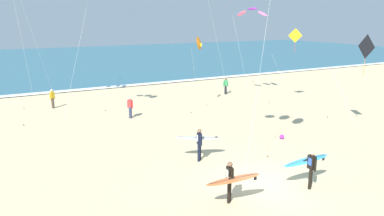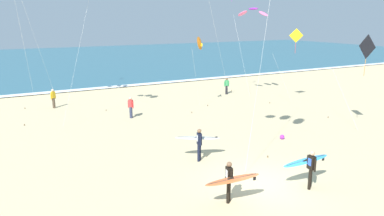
% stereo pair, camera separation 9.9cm
% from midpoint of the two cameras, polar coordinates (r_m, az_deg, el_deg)
% --- Properties ---
extents(ground_plane, '(160.00, 160.00, 0.00)m').
position_cam_midpoint_polar(ground_plane, '(16.72, 10.89, -11.54)').
color(ground_plane, '#CCB789').
extents(ocean_water, '(160.00, 60.00, 0.08)m').
position_cam_midpoint_polar(ocean_water, '(68.19, -20.12, 7.07)').
color(ocean_water, '#2D6075').
rests_on(ocean_water, ground).
extents(shoreline_foam, '(160.00, 1.16, 0.01)m').
position_cam_midpoint_polar(shoreline_foam, '(39.30, -13.52, 3.18)').
color(shoreline_foam, white).
rests_on(shoreline_foam, ocean_water).
extents(surfer_lead, '(2.46, 1.20, 1.71)m').
position_cam_midpoint_polar(surfer_lead, '(18.64, 0.89, -5.09)').
color(surfer_lead, black).
rests_on(surfer_lead, ground).
extents(surfer_trailing, '(2.25, 1.10, 1.71)m').
position_cam_midpoint_polar(surfer_trailing, '(14.40, 6.00, -11.10)').
color(surfer_trailing, black).
rests_on(surfer_trailing, ground).
extents(surfer_third, '(2.34, 0.99, 1.71)m').
position_cam_midpoint_polar(surfer_third, '(16.50, 17.75, -8.37)').
color(surfer_third, black).
rests_on(surfer_third, ground).
extents(kite_diamond_charcoal_near, '(1.09, 3.94, 6.19)m').
position_cam_midpoint_polar(kite_diamond_charcoal_near, '(25.11, 25.55, 8.44)').
color(kite_diamond_charcoal_near, black).
rests_on(kite_diamond_charcoal_near, ground).
extents(kite_delta_amber_mid, '(2.00, 1.84, 5.77)m').
position_cam_midpoint_polar(kite_delta_amber_mid, '(29.09, 1.08, 10.14)').
color(kite_delta_amber_mid, orange).
rests_on(kite_delta_amber_mid, ground).
extents(kite_diamond_golden_far, '(2.22, 1.21, 6.35)m').
position_cam_midpoint_polar(kite_diamond_golden_far, '(31.73, 15.75, 10.58)').
color(kite_diamond_golden_far, yellow).
rests_on(kite_diamond_golden_far, ground).
extents(kite_arc_violet_low, '(2.76, 4.23, 8.07)m').
position_cam_midpoint_polar(kite_arc_violet_low, '(33.40, 9.37, 14.68)').
color(kite_arc_violet_low, pink).
rests_on(kite_arc_violet_low, ground).
extents(bystander_red_top, '(0.33, 0.43, 1.59)m').
position_cam_midpoint_polar(bystander_red_top, '(26.86, -9.81, 0.11)').
color(bystander_red_top, '#2D334C').
rests_on(bystander_red_top, ground).
extents(bystander_green_top, '(0.48, 0.26, 1.59)m').
position_cam_midpoint_polar(bystander_green_top, '(35.15, 5.25, 3.49)').
color(bystander_green_top, black).
rests_on(bystander_green_top, ground).
extents(bystander_yellow_top, '(0.43, 0.33, 1.59)m').
position_cam_midpoint_polar(bystander_yellow_top, '(31.56, -21.21, 1.41)').
color(bystander_yellow_top, '#4C3D2D').
rests_on(bystander_yellow_top, ground).
extents(beach_ball, '(0.28, 0.28, 0.28)m').
position_cam_midpoint_polar(beach_ball, '(22.70, 13.84, -4.42)').
color(beach_ball, purple).
rests_on(beach_ball, ground).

